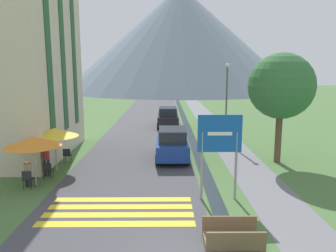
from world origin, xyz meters
TOP-DOWN VIEW (x-y plane):
  - ground_plane at (0.00, 20.00)m, footprint 160.00×160.00m
  - road at (-2.50, 30.00)m, footprint 6.40×60.00m
  - footpath at (3.60, 30.00)m, footprint 2.20×60.00m
  - drainage_channel at (1.20, 30.00)m, footprint 0.60×60.00m
  - crosswalk_marking at (-2.50, 3.81)m, footprint 5.44×2.54m
  - mountain_distant at (2.88, 76.45)m, footprint 57.36×57.36m
  - hotel_building at (-9.39, 12.00)m, footprint 5.69×9.11m
  - road_sign at (1.33, 4.90)m, footprint 1.73×0.11m
  - footbridge at (1.20, 1.44)m, footprint 1.70×1.10m
  - parked_car_near at (-0.40, 10.91)m, footprint 1.89×4.14m
  - parked_car_far at (-0.56, 21.51)m, footprint 1.91×4.09m
  - cafe_chair_nearest at (-6.76, 6.04)m, footprint 0.40×0.40m
  - cafe_chair_far_right at (-6.25, 10.05)m, footprint 0.40×0.40m
  - cafe_chair_near_left at (-6.34, 7.29)m, footprint 0.40×0.40m
  - cafe_umbrella_front_orange at (-6.63, 6.51)m, footprint 2.46×2.46m
  - cafe_umbrella_middle_yellow at (-6.42, 8.77)m, footprint 2.35×2.35m
  - person_seated_far at (-6.88, 6.36)m, footprint 0.32×0.32m
  - person_standing_terrace at (-6.59, 7.83)m, footprint 0.32×0.32m
  - streetlamp at (3.48, 15.21)m, footprint 0.28×0.28m
  - tree_by_path at (5.50, 10.21)m, footprint 3.59×3.59m

SIDE VIEW (x-z plane):
  - ground_plane at x=0.00m, z-range 0.00..0.00m
  - drainage_channel at x=1.20m, z-range 0.00..0.00m
  - road at x=-2.50m, z-range 0.00..0.01m
  - footpath at x=3.60m, z-range 0.00..0.01m
  - crosswalk_marking at x=-2.50m, z-range 0.00..0.01m
  - footbridge at x=1.20m, z-range -0.10..0.55m
  - cafe_chair_nearest at x=-6.76m, z-range 0.09..0.94m
  - cafe_chair_far_right at x=-6.25m, z-range 0.09..0.94m
  - cafe_chair_near_left at x=-6.34m, z-range 0.09..0.94m
  - person_seated_far at x=-6.88m, z-range 0.07..1.35m
  - parked_car_far at x=-0.56m, z-range 0.00..1.82m
  - parked_car_near at x=-0.40m, z-range 0.00..1.82m
  - person_standing_terrace at x=-6.59m, z-range 0.13..1.77m
  - cafe_umbrella_middle_yellow at x=-6.42m, z-range 0.90..3.13m
  - cafe_umbrella_front_orange at x=-6.63m, z-range 0.90..3.15m
  - road_sign at x=1.33m, z-range 0.59..4.02m
  - streetlamp at x=3.48m, z-range 0.49..6.06m
  - tree_by_path at x=5.50m, z-range 1.22..7.29m
  - hotel_building at x=-9.39m, z-range 0.45..13.27m
  - mountain_distant at x=2.88m, z-range 0.00..25.38m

